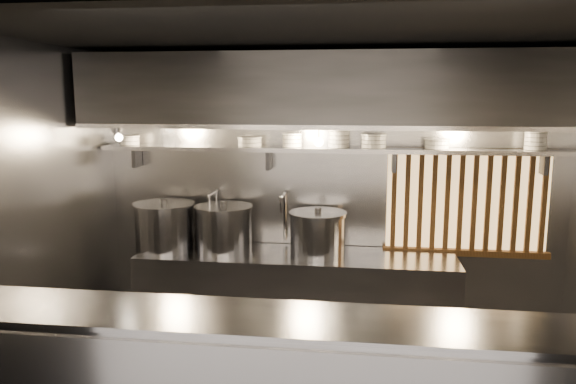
% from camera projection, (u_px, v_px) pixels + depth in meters
% --- Properties ---
extents(ceiling, '(4.50, 4.50, 0.00)m').
position_uv_depth(ceiling, '(320.00, 34.00, 3.84)').
color(ceiling, black).
rests_on(ceiling, wall_back).
extents(wall_back, '(4.50, 0.00, 4.50)m').
position_uv_depth(wall_back, '(331.00, 196.00, 5.55)').
color(wall_back, gray).
rests_on(wall_back, floor).
extents(wall_left, '(0.00, 3.00, 3.00)m').
position_uv_depth(wall_left, '(31.00, 223.00, 4.38)').
color(wall_left, gray).
rests_on(wall_left, floor).
extents(cooking_bench, '(3.00, 0.70, 0.90)m').
position_uv_depth(cooking_bench, '(296.00, 299.00, 5.39)').
color(cooking_bench, '#96969C').
rests_on(cooking_bench, floor).
extents(bowl_shelf, '(4.40, 0.34, 0.04)m').
position_uv_depth(bowl_shelf, '(330.00, 149.00, 5.29)').
color(bowl_shelf, '#96969C').
rests_on(bowl_shelf, wall_back).
extents(exhaust_hood, '(4.40, 0.81, 0.65)m').
position_uv_depth(exhaust_hood, '(329.00, 91.00, 4.98)').
color(exhaust_hood, '#2D2D30').
rests_on(exhaust_hood, ceiling).
extents(wood_screen, '(1.56, 0.09, 1.04)m').
position_uv_depth(wood_screen, '(467.00, 202.00, 5.33)').
color(wood_screen, '#FFC572').
rests_on(wood_screen, wall_back).
extents(faucet_left, '(0.04, 0.30, 0.50)m').
position_uv_depth(faucet_left, '(214.00, 205.00, 5.58)').
color(faucet_left, silver).
rests_on(faucet_left, wall_back).
extents(faucet_right, '(0.04, 0.30, 0.50)m').
position_uv_depth(faucet_right, '(284.00, 207.00, 5.49)').
color(faucet_right, silver).
rests_on(faucet_right, wall_back).
extents(heat_lamp, '(0.25, 0.35, 0.20)m').
position_uv_depth(heat_lamp, '(117.00, 131.00, 5.05)').
color(heat_lamp, '#96969C').
rests_on(heat_lamp, exhaust_hood).
extents(pendant_bulb, '(0.09, 0.09, 0.19)m').
position_uv_depth(pendant_bulb, '(319.00, 142.00, 5.17)').
color(pendant_bulb, '#2D2D30').
rests_on(pendant_bulb, exhaust_hood).
extents(stock_pot_left, '(0.74, 0.74, 0.48)m').
position_uv_depth(stock_pot_left, '(224.00, 228.00, 5.40)').
color(stock_pot_left, '#96969C').
rests_on(stock_pot_left, cooking_bench).
extents(stock_pot_mid, '(0.60, 0.60, 0.50)m').
position_uv_depth(stock_pot_mid, '(165.00, 226.00, 5.46)').
color(stock_pot_mid, '#96969C').
rests_on(stock_pot_mid, cooking_bench).
extents(stock_pot_right, '(0.69, 0.69, 0.44)m').
position_uv_depth(stock_pot_right, '(318.00, 233.00, 5.30)').
color(stock_pot_right, '#96969C').
rests_on(stock_pot_right, cooking_bench).
extents(bowl_stack_0, '(0.20, 0.20, 0.09)m').
position_uv_depth(bowl_stack_0, '(130.00, 140.00, 5.54)').
color(bowl_stack_0, silver).
rests_on(bowl_stack_0, bowl_shelf).
extents(bowl_stack_1, '(0.24, 0.24, 0.09)m').
position_uv_depth(bowl_stack_1, '(250.00, 142.00, 5.38)').
color(bowl_stack_1, silver).
rests_on(bowl_stack_1, bowl_shelf).
extents(bowl_stack_2, '(0.20, 0.20, 0.13)m').
position_uv_depth(bowl_stack_2, '(292.00, 140.00, 5.32)').
color(bowl_stack_2, silver).
rests_on(bowl_stack_2, bowl_shelf).
extents(bowl_stack_3, '(0.21, 0.21, 0.17)m').
position_uv_depth(bowl_stack_3, '(339.00, 138.00, 5.26)').
color(bowl_stack_3, silver).
rests_on(bowl_stack_3, bowl_shelf).
extents(bowl_stack_4, '(0.24, 0.24, 0.13)m').
position_uv_depth(bowl_stack_4, '(374.00, 141.00, 5.22)').
color(bowl_stack_4, silver).
rests_on(bowl_stack_4, bowl_shelf).
extents(bowl_stack_5, '(0.24, 0.24, 0.09)m').
position_uv_depth(bowl_stack_5, '(437.00, 144.00, 5.15)').
color(bowl_stack_5, silver).
rests_on(bowl_stack_5, bowl_shelf).
extents(bowl_stack_6, '(0.21, 0.21, 0.17)m').
position_uv_depth(bowl_stack_6, '(536.00, 140.00, 5.03)').
color(bowl_stack_6, silver).
rests_on(bowl_stack_6, bowl_shelf).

